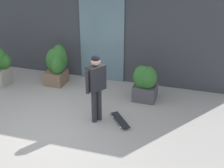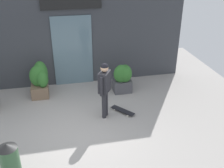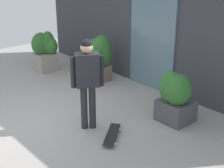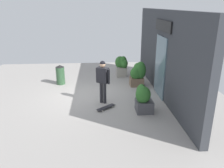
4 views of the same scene
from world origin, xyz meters
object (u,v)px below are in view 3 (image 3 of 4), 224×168
(skateboarder, at_px, (87,75))
(planter_box_right, at_px, (98,58))
(skateboard, at_px, (112,134))
(planter_box_mid, at_px, (45,50))
(planter_box_left, at_px, (175,97))

(skateboarder, distance_m, planter_box_right, 2.65)
(skateboarder, xyz_separation_m, planter_box_right, (-1.92, 1.77, -0.46))
(skateboard, relative_size, planter_box_mid, 0.67)
(skateboarder, xyz_separation_m, planter_box_mid, (-3.63, 1.19, -0.48))
(skateboarder, relative_size, planter_box_left, 1.66)
(skateboarder, bearing_deg, planter_box_mid, -167.03)
(planter_box_right, bearing_deg, planter_box_left, -6.38)
(planter_box_left, relative_size, planter_box_mid, 0.92)
(skateboarder, distance_m, planter_box_left, 1.81)
(skateboard, distance_m, planter_box_mid, 4.39)
(planter_box_right, bearing_deg, planter_box_mid, -161.25)
(planter_box_left, distance_m, planter_box_mid, 4.56)
(skateboarder, xyz_separation_m, skateboard, (0.59, 0.09, -1.03))
(skateboard, xyz_separation_m, planter_box_right, (-2.51, 1.68, 0.57))
(skateboard, bearing_deg, planter_box_right, -162.57)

